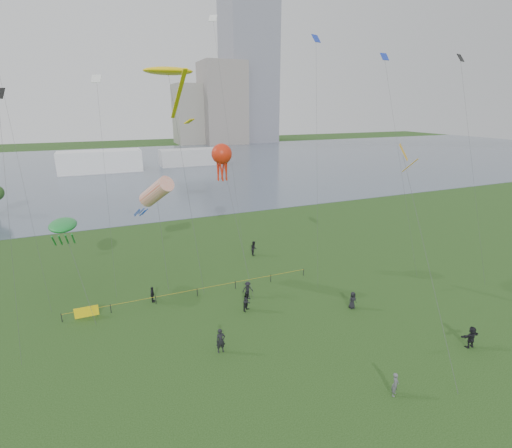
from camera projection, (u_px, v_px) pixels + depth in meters
name	position (u px, v px, depth m)	size (l,w,h in m)	color
ground_plane	(310.00, 370.00, 26.34)	(400.00, 400.00, 0.00)	#1A3912
lake	(143.00, 167.00, 114.19)	(400.00, 120.00, 0.08)	slate
tower	(248.00, 14.00, 178.49)	(24.00, 24.00, 120.00)	slate
building_mid	(222.00, 104.00, 179.81)	(20.00, 20.00, 38.00)	gray
building_low	(192.00, 114.00, 181.45)	(16.00, 18.00, 28.00)	gray
pavilion_left	(101.00, 161.00, 104.47)	(22.00, 8.00, 6.00)	white
pavilion_right	(189.00, 157.00, 116.83)	(18.00, 7.00, 5.00)	silver
fence	(132.00, 303.00, 34.22)	(24.07, 0.07, 1.05)	black
kite_flyer	(395.00, 384.00, 23.87)	(0.60, 0.40, 1.66)	#56585E
spectator_a	(247.00, 301.00, 33.82)	(0.93, 0.73, 1.92)	black
spectator_b	(248.00, 289.00, 36.30)	(1.03, 0.59, 1.60)	black
spectator_c	(152.00, 294.00, 35.31)	(0.92, 0.38, 1.58)	black
spectator_d	(353.00, 300.00, 34.22)	(0.80, 0.52, 1.63)	black
spectator_e	(471.00, 337.00, 28.63)	(1.66, 0.53, 1.79)	black
spectator_f	(221.00, 341.00, 28.05)	(0.71, 0.47, 1.94)	black
spectator_g	(254.00, 248.00, 46.47)	(0.89, 0.69, 1.83)	black
kite_stingray	(169.00, 72.00, 36.43)	(4.91, 10.01, 21.61)	#3F3F42
kite_windsock	(156.00, 192.00, 37.12)	(4.16, 4.96, 11.55)	#3F3F42
kite_creature	(63.00, 225.00, 36.02)	(3.41, 10.35, 7.34)	#3F3F42
kite_octopus	(222.00, 155.00, 40.04)	(2.22, 10.05, 14.11)	#3F3F42
kite_delta	(406.00, 161.00, 30.99)	(4.80, 12.19, 14.90)	#3F3F42
small_kites	(224.00, 50.00, 35.47)	(43.52, 16.01, 9.31)	white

